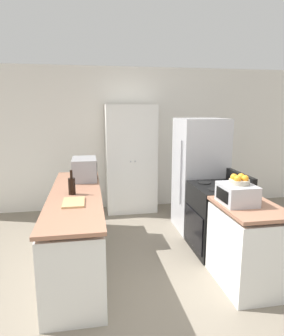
% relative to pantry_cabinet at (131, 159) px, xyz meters
% --- Properties ---
extents(ground_plane, '(14.00, 14.00, 0.00)m').
position_rel_pantry_cabinet_xyz_m(ground_plane, '(-0.02, -3.09, -0.97)').
color(ground_plane, slate).
extents(wall_back, '(7.00, 0.06, 2.60)m').
position_rel_pantry_cabinet_xyz_m(wall_back, '(-0.02, 0.28, 0.33)').
color(wall_back, silver).
rests_on(wall_back, ground_plane).
extents(counter_left, '(0.60, 2.43, 0.88)m').
position_rel_pantry_cabinet_xyz_m(counter_left, '(-0.92, -1.77, -0.54)').
color(counter_left, silver).
rests_on(counter_left, ground_plane).
extents(counter_right, '(0.60, 0.82, 0.88)m').
position_rel_pantry_cabinet_xyz_m(counter_right, '(0.88, -2.57, -0.54)').
color(counter_right, silver).
rests_on(counter_right, ground_plane).
extents(pantry_cabinet, '(0.89, 0.49, 1.93)m').
position_rel_pantry_cabinet_xyz_m(pantry_cabinet, '(0.00, 0.00, 0.00)').
color(pantry_cabinet, white).
rests_on(pantry_cabinet, ground_plane).
extents(stove, '(0.66, 0.74, 1.04)m').
position_rel_pantry_cabinet_xyz_m(stove, '(0.90, -1.77, -0.52)').
color(stove, black).
rests_on(stove, ground_plane).
extents(refrigerator, '(0.71, 0.70, 1.72)m').
position_rel_pantry_cabinet_xyz_m(refrigerator, '(0.92, -1.02, -0.11)').
color(refrigerator, '#B7B7BC').
rests_on(refrigerator, ground_plane).
extents(microwave, '(0.34, 0.51, 0.30)m').
position_rel_pantry_cabinet_xyz_m(microwave, '(-0.81, -1.10, 0.07)').
color(microwave, '#939399').
rests_on(microwave, counter_left).
extents(wine_bottle, '(0.08, 0.08, 0.29)m').
position_rel_pantry_cabinet_xyz_m(wine_bottle, '(-0.95, -1.83, 0.02)').
color(wine_bottle, black).
rests_on(wine_bottle, counter_left).
extents(toaster_oven, '(0.34, 0.38, 0.21)m').
position_rel_pantry_cabinet_xyz_m(toaster_oven, '(0.77, -2.48, 0.02)').
color(toaster_oven, '#B2B2B7').
rests_on(toaster_oven, counter_right).
extents(fruit_bowl, '(0.21, 0.21, 0.11)m').
position_rel_pantry_cabinet_xyz_m(fruit_bowl, '(0.79, -2.48, 0.17)').
color(fruit_bowl, '#B2A893').
rests_on(fruit_bowl, toaster_oven).
extents(cutting_board, '(0.23, 0.35, 0.02)m').
position_rel_pantry_cabinet_xyz_m(cutting_board, '(-0.92, -2.17, -0.07)').
color(cutting_board, tan).
rests_on(cutting_board, counter_left).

